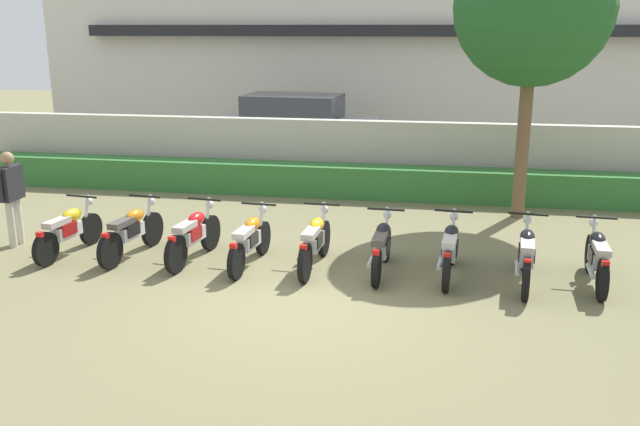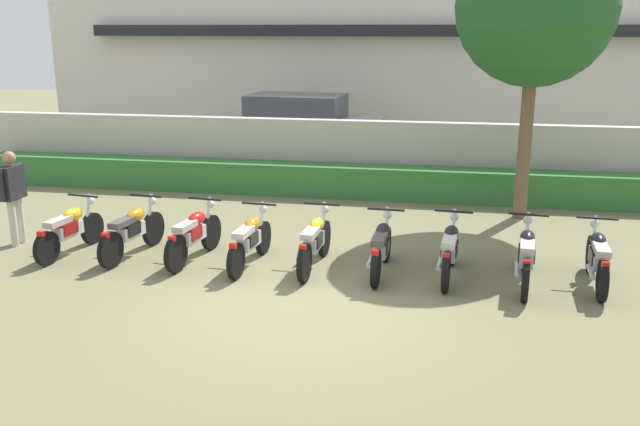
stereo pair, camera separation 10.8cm
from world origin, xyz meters
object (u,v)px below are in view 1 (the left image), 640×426
Objects in this scene: motorcycle_in_row_5 at (382,246)px; motorcycle_in_row_6 at (450,249)px; inspector_person at (11,191)px; motorcycle_in_row_4 at (315,241)px; motorcycle_in_row_0 at (68,230)px; tree_near_inspector at (533,8)px; parked_car at (298,128)px; motorcycle_in_row_2 at (193,235)px; motorcycle_in_row_3 at (250,240)px; motorcycle_in_row_8 at (597,257)px; motorcycle_in_row_1 at (131,231)px; motorcycle_in_row_7 at (526,255)px.

motorcycle_in_row_5 is 1.05m from motorcycle_in_row_6.
motorcycle_in_row_4 is at bearing -2.73° from inspector_person.
motorcycle_in_row_0 is at bearing 94.84° from motorcycle_in_row_6.
tree_near_inspector is 9.41m from motorcycle_in_row_0.
motorcycle_in_row_0 is at bearing -98.63° from parked_car.
motorcycle_in_row_2 is 2.04m from motorcycle_in_row_4.
motorcycle_in_row_0 is 6.37m from motorcycle_in_row_6.
motorcycle_in_row_5 is at bearing -82.64° from motorcycle_in_row_0.
motorcycle_in_row_5 is 0.97× the size of motorcycle_in_row_6.
motorcycle_in_row_3 is (0.98, -0.08, -0.01)m from motorcycle_in_row_2.
motorcycle_in_row_8 is (3.21, 0.02, 0.01)m from motorcycle_in_row_5.
motorcycle_in_row_5 is (3.11, -0.05, -0.01)m from motorcycle_in_row_2.
motorcycle_in_row_2 is 1.00× the size of motorcycle_in_row_6.
motorcycle_in_row_1 is 1.11× the size of inspector_person.
motorcycle_in_row_7 is at bearing -83.68° from motorcycle_in_row_1.
motorcycle_in_row_4 is at bearing 93.24° from motorcycle_in_row_8.
motorcycle_in_row_3 is (-4.60, -3.82, -3.67)m from tree_near_inspector.
motorcycle_in_row_6 is (5.27, -0.07, 0.00)m from motorcycle_in_row_1.
motorcycle_in_row_6 is 2.16m from motorcycle_in_row_8.
motorcycle_in_row_7 is (5.38, -9.20, -0.48)m from parked_car.
motorcycle_in_row_8 is at bearing -82.53° from motorcycle_in_row_0.
motorcycle_in_row_2 is 4.17m from motorcycle_in_row_6.
motorcycle_in_row_1 is 1.05× the size of motorcycle_in_row_5.
motorcycle_in_row_6 is (1.05, 0.00, 0.01)m from motorcycle_in_row_5.
motorcycle_in_row_1 is 4.21m from motorcycle_in_row_5.
motorcycle_in_row_2 reaches higher than motorcycle_in_row_4.
motorcycle_in_row_1 is 0.95× the size of motorcycle_in_row_7.
motorcycle_in_row_4 is at bearing -81.86° from motorcycle_in_row_0.
inspector_person is (-3.32, -8.80, 0.06)m from parked_car.
motorcycle_in_row_2 is at bearing 93.44° from motorcycle_in_row_4.
motorcycle_in_row_4 is (2.12, -9.06, -0.49)m from parked_car.
motorcycle_in_row_5 is at bearing -83.66° from motorcycle_in_row_2.
motorcycle_in_row_5 is (5.32, 0.01, 0.00)m from motorcycle_in_row_0.
motorcycle_in_row_3 reaches higher than motorcycle_in_row_0.
parked_car reaches higher than motorcycle_in_row_5.
motorcycle_in_row_3 is at bearing -140.24° from tree_near_inspector.
motorcycle_in_row_1 is (1.10, 0.09, 0.01)m from motorcycle_in_row_0.
motorcycle_in_row_6 is 1.02× the size of motorcycle_in_row_8.
motorcycle_in_row_2 reaches higher than motorcycle_in_row_3.
motorcycle_in_row_0 is at bearing 93.90° from motorcycle_in_row_8.
inspector_person is at bearing 92.91° from motorcycle_in_row_2.
motorcycle_in_row_7 is (1.12, -0.09, 0.01)m from motorcycle_in_row_6.
inspector_person is (-2.31, 0.24, 0.55)m from motorcycle_in_row_1.
motorcycle_in_row_0 is at bearing 94.21° from motorcycle_in_row_4.
motorcycle_in_row_7 is (5.29, -0.14, 0.01)m from motorcycle_in_row_2.
tree_near_inspector is 3.09× the size of motorcycle_in_row_3.
motorcycle_in_row_1 is at bearing 94.31° from motorcycle_in_row_7.
motorcycle_in_row_6 is at bearing -87.37° from motorcycle_in_row_5.
parked_car reaches higher than motorcycle_in_row_4.
motorcycle_in_row_0 is 0.99× the size of motorcycle_in_row_5.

